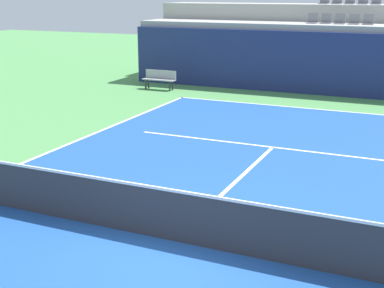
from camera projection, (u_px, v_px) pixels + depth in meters
name	position (u px, v px, depth m)	size (l,w,h in m)	color
ground_plane	(173.00, 241.00, 9.45)	(80.00, 80.00, 0.00)	#4C8C4C
court_surface	(173.00, 241.00, 9.44)	(11.00, 24.00, 0.01)	#1E4C99
baseline_far	(314.00, 109.00, 19.92)	(11.00, 0.10, 0.00)	white
service_line_far	(273.00, 147.00, 15.05)	(8.26, 0.10, 0.00)	white
centre_service_line	(234.00, 183.00, 12.25)	(0.10, 6.40, 0.00)	white
back_wall	(331.00, 64.00, 22.20)	(18.23, 0.30, 2.62)	navy
stands_tier_lower	(337.00, 58.00, 23.35)	(18.23, 2.40, 2.87)	#9E9E99
stands_tier_upper	(346.00, 44.00, 25.35)	(18.23, 2.40, 3.65)	#9E9E99
seating_row_lower	(340.00, 21.00, 23.00)	(2.80, 0.44, 0.44)	slate
seating_row_upper	(350.00, 1.00, 24.89)	(2.80, 0.44, 0.44)	slate
tennis_net	(172.00, 214.00, 9.31)	(11.08, 0.08, 1.07)	black
player_bench	(160.00, 78.00, 23.77)	(1.50, 0.40, 0.85)	#99999E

